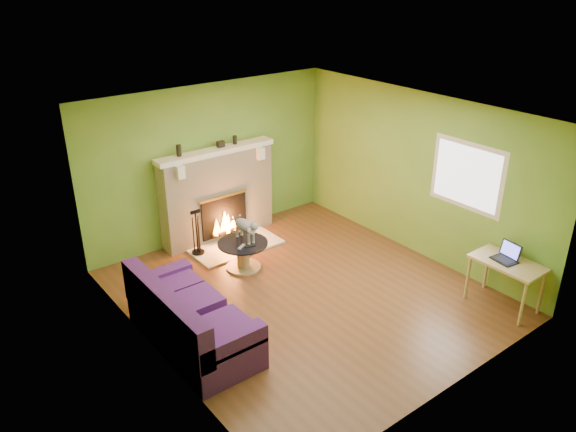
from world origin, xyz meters
The scene contains 22 objects.
floor centered at (0.00, 0.00, 0.00)m, with size 5.00×5.00×0.00m, color brown.
ceiling centered at (0.00, 0.00, 2.60)m, with size 5.00×5.00×0.00m, color white.
wall_back centered at (0.00, 2.50, 1.30)m, with size 5.00×5.00×0.00m, color #57852B.
wall_front centered at (0.00, -2.50, 1.30)m, with size 5.00×5.00×0.00m, color #57852B.
wall_left centered at (-2.25, 0.00, 1.30)m, with size 5.00×5.00×0.00m, color #57852B.
wall_right centered at (2.25, 0.00, 1.30)m, with size 5.00×5.00×0.00m, color #57852B.
window_frame centered at (2.24, -0.90, 1.55)m, with size 1.20×1.20×0.00m, color silver.
window_pane centered at (2.23, -0.90, 1.55)m, with size 1.06×1.06×0.00m, color white.
fireplace centered at (0.00, 2.32, 0.77)m, with size 2.10×0.46×1.58m.
hearth centered at (0.00, 1.80, 0.01)m, with size 1.50×0.75×0.03m, color beige.
mantel centered at (0.00, 2.30, 1.54)m, with size 2.10×0.28×0.08m, color white.
sofa centered at (-1.86, -0.02, 0.34)m, with size 0.89×1.96×0.88m.
coffee_table centered at (-0.28, 1.15, 0.25)m, with size 0.77×0.77×0.44m.
desk centered at (1.95, -1.90, 0.61)m, with size 0.54×0.93×0.69m.
cat centered at (-0.20, 1.20, 0.64)m, with size 0.24×0.65×0.40m, color slate, non-canonical shape.
remote_silver centered at (-0.38, 1.03, 0.45)m, with size 0.17×0.04×0.02m, color gray.
remote_black centered at (-0.26, 0.97, 0.45)m, with size 0.16×0.04×0.02m, color black.
laptop centered at (1.93, -1.85, 0.81)m, with size 0.27×0.31×0.23m, color black, non-canonical shape.
fire_tools centered at (-0.63, 1.95, 0.41)m, with size 0.20×0.20×0.76m, color black, non-canonical shape.
mantel_vase_left centered at (-0.64, 2.33, 1.67)m, with size 0.08×0.08×0.18m, color black.
mantel_vase_right centered at (0.39, 2.33, 1.65)m, with size 0.07×0.07×0.14m, color black.
mantel_box centered at (0.11, 2.33, 1.63)m, with size 0.12×0.08×0.10m, color black.
Camera 1 is at (-4.38, -5.28, 4.36)m, focal length 35.00 mm.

